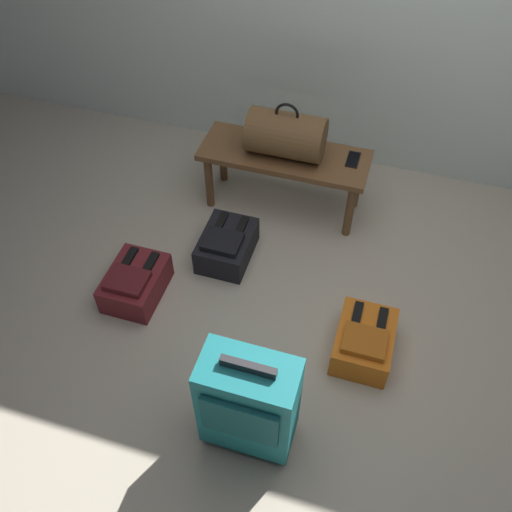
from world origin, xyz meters
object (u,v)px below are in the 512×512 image
suitcase_upright_teal (249,403)px  backpack_maroon (135,283)px  duffel_bag_brown (286,135)px  backpack_dark (227,245)px  bench (284,162)px  backpack_orange (364,341)px  cell_phone (353,159)px

suitcase_upright_teal → backpack_maroon: bearing=144.4°
duffel_bag_brown → backpack_dark: (-0.20, -0.52, -0.46)m
bench → backpack_maroon: (-0.58, -0.93, -0.26)m
duffel_bag_brown → backpack_orange: bearing=-54.1°
bench → cell_phone: (0.40, 0.05, 0.07)m
bench → duffel_bag_brown: (0.00, -0.00, 0.20)m
backpack_dark → backpack_maroon: 0.56m
duffel_bag_brown → backpack_maroon: bearing=-122.4°
bench → duffel_bag_brown: size_ratio=2.27×
suitcase_upright_teal → duffel_bag_brown: bearing=99.5°
backpack_orange → bench: bearing=126.0°
suitcase_upright_teal → backpack_maroon: (-0.84, 0.60, -0.23)m
suitcase_upright_teal → backpack_dark: bearing=114.2°
duffel_bag_brown → bench: bearing=180.0°
cell_phone → backpack_maroon: bearing=-135.0°
backpack_maroon → backpack_orange: bearing=-0.3°
suitcase_upright_teal → backpack_orange: 0.76m
suitcase_upright_teal → backpack_orange: suitcase_upright_teal is taller
suitcase_upright_teal → backpack_dark: (-0.45, 1.01, -0.23)m
backpack_maroon → bench: bearing=57.7°
backpack_dark → bench: bearing=69.3°
bench → suitcase_upright_teal: bearing=-80.4°
duffel_bag_brown → backpack_orange: size_ratio=1.16×
backpack_orange → backpack_maroon: 1.26m
duffel_bag_brown → cell_phone: size_ratio=3.06×
bench → backpack_maroon: 1.12m
suitcase_upright_teal → backpack_maroon: size_ratio=1.68×
duffel_bag_brown → backpack_dark: 0.72m
duffel_bag_brown → cell_phone: (0.39, 0.05, -0.13)m
backpack_dark → backpack_orange: bearing=-25.4°
bench → cell_phone: bearing=7.6°
bench → backpack_dark: bench is taller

